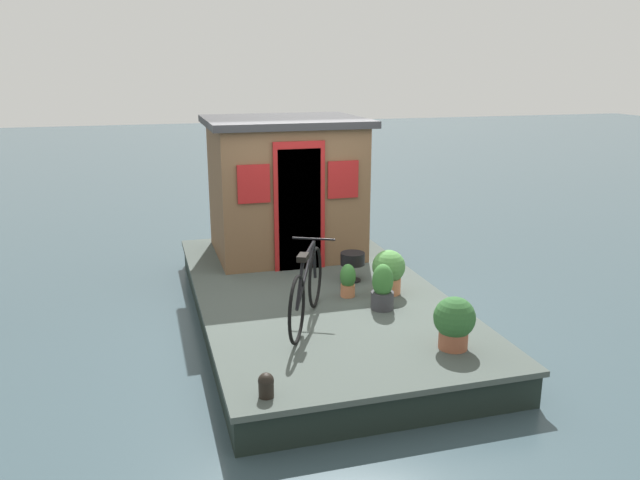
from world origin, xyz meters
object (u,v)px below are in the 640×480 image
object	(u,v)px
potted_plant_fern	(348,280)
mooring_bollard	(266,385)
bicycle	(307,289)
potted_plant_geranium	(389,271)
potted_plant_basil	(454,321)
potted_plant_rosemary	(383,288)
charcoal_grill	(353,260)
houseboat_cabin	(285,186)

from	to	relation	value
potted_plant_fern	mooring_bollard	bearing A→B (deg)	146.03
bicycle	mooring_bollard	size ratio (longest dim) A/B	7.17
bicycle	potted_plant_geranium	bearing A→B (deg)	-62.16
potted_plant_basil	potted_plant_fern	bearing A→B (deg)	17.96
potted_plant_geranium	mooring_bollard	distance (m)	2.93
potted_plant_rosemary	potted_plant_fern	size ratio (longest dim) A/B	1.31
potted_plant_basil	potted_plant_geranium	bearing A→B (deg)	1.05
potted_plant_fern	charcoal_grill	xyz separation A→B (m)	(0.54, -0.24, 0.08)
houseboat_cabin	mooring_bollard	bearing A→B (deg)	164.86
houseboat_cabin	potted_plant_fern	xyz separation A→B (m)	(-2.11, -0.30, -0.82)
houseboat_cabin	potted_plant_rosemary	xyz separation A→B (m)	(-2.61, -0.56, -0.77)
potted_plant_geranium	charcoal_grill	bearing A→B (deg)	26.59
bicycle	charcoal_grill	world-z (taller)	bicycle
bicycle	mooring_bollard	world-z (taller)	bicycle
houseboat_cabin	mooring_bollard	distance (m)	4.52
potted_plant_fern	charcoal_grill	bearing A→B (deg)	-24.36
potted_plant_basil	mooring_bollard	distance (m)	2.08
potted_plant_rosemary	mooring_bollard	bearing A→B (deg)	133.98
bicycle	potted_plant_basil	bearing A→B (deg)	-129.39
potted_plant_rosemary	charcoal_grill	distance (m)	1.05
charcoal_grill	mooring_bollard	distance (m)	3.20
potted_plant_basil	potted_plant_rosemary	world-z (taller)	potted_plant_rosemary
houseboat_cabin	potted_plant_basil	xyz separation A→B (m)	(-3.83, -0.86, -0.74)
potted_plant_fern	mooring_bollard	distance (m)	2.62
bicycle	charcoal_grill	xyz separation A→B (m)	(1.22, -0.95, -0.11)
bicycle	potted_plant_rosemary	size ratio (longest dim) A/B	2.91
potted_plant_rosemary	charcoal_grill	xyz separation A→B (m)	(1.04, 0.02, 0.03)
bicycle	houseboat_cabin	bearing A→B (deg)	-8.21
potted_plant_basil	charcoal_grill	size ratio (longest dim) A/B	1.39
potted_plant_geranium	houseboat_cabin	bearing A→B (deg)	21.26
potted_plant_geranium	potted_plant_fern	bearing A→B (deg)	86.72
potted_plant_geranium	bicycle	bearing A→B (deg)	117.84
bicycle	potted_plant_basil	xyz separation A→B (m)	(-1.04, -1.26, -0.11)
potted_plant_rosemary	potted_plant_fern	distance (m)	0.57
charcoal_grill	potted_plant_basil	bearing A→B (deg)	-172.06
bicycle	charcoal_grill	size ratio (longest dim) A/B	4.09
mooring_bollard	potted_plant_rosemary	bearing A→B (deg)	-46.02
potted_plant_rosemary	mooring_bollard	xyz separation A→B (m)	(-1.66, 1.72, -0.14)
potted_plant_basil	mooring_bollard	xyz separation A→B (m)	(-0.45, 2.02, -0.18)
bicycle	mooring_bollard	xyz separation A→B (m)	(-1.49, 0.75, -0.28)
houseboat_cabin	potted_plant_fern	distance (m)	2.28
houseboat_cabin	potted_plant_geranium	xyz separation A→B (m)	(-2.14, -0.83, -0.73)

